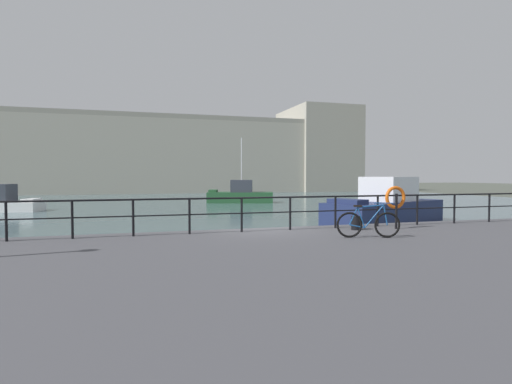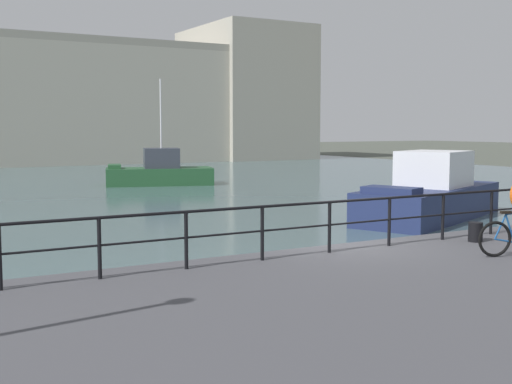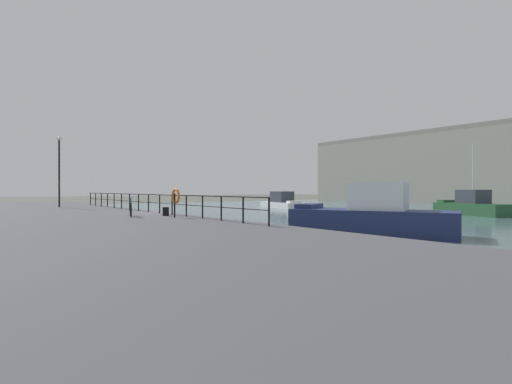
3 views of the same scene
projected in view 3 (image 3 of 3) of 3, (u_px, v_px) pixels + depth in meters
ground_plane at (167, 228)px, 22.46m from camera, size 240.00×240.00×0.00m
water_basin at (429, 211)px, 40.97m from camera, size 80.00×60.00×0.01m
quay_promenade at (41, 227)px, 18.48m from camera, size 56.00×13.00×0.92m
moored_harbor_tender at (372, 216)px, 19.24m from camera, size 8.40×5.62×2.59m
moored_small_launch at (472, 206)px, 33.75m from camera, size 6.80×4.23×6.39m
moored_green_narrowboat at (282, 202)px, 47.03m from camera, size 7.62×3.75×2.03m
quay_railing at (143, 199)px, 23.33m from camera, size 24.10×0.07×1.08m
parked_bicycle at (131, 209)px, 18.94m from camera, size 1.70×0.61×0.98m
mooring_bollard at (166, 211)px, 19.47m from camera, size 0.32×0.32×0.44m
life_ring_stand at (176, 197)px, 18.31m from camera, size 0.75×0.16×1.40m
quay_lamp_post at (59, 163)px, 29.00m from camera, size 0.32×0.32×5.39m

